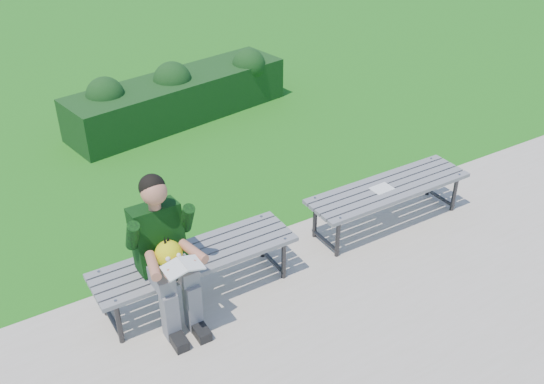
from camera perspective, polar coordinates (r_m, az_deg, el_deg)
The scene contains 7 objects.
ground at distance 6.19m, azimuth -1.57°, elevation -4.49°, with size 80.00×80.00×0.00m.
walkway at distance 5.11m, azimuth 8.65°, elevation -14.26°, with size 30.00×3.50×0.02m.
hedge at distance 8.72m, azimuth -8.79°, elevation 9.06°, with size 3.33×1.35×0.84m.
bench_left at distance 5.29m, azimuth -7.19°, elevation -6.36°, with size 1.80×0.50×0.46m.
bench_right at distance 6.30m, azimuth 10.94°, elevation 0.12°, with size 1.80×0.50×0.46m.
seated_boy at distance 4.95m, azimuth -10.09°, elevation -5.27°, with size 0.56×0.76×1.31m.
paper_sheet at distance 6.21m, azimuth 10.30°, elevation 0.32°, with size 0.23×0.17×0.01m.
Camera 1 is at (-2.47, -4.35, 3.65)m, focal length 40.00 mm.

